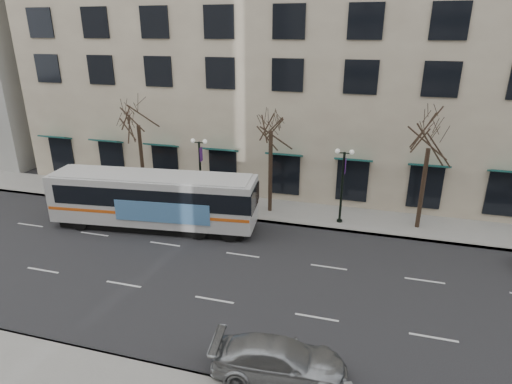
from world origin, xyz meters
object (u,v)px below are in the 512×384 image
(tree_far_right, at_px, (431,133))
(city_bus, at_px, (155,199))
(lamp_post_left, at_px, (200,170))
(tree_far_left, at_px, (137,112))
(tree_far_mid, at_px, (271,117))
(lamp_post_right, at_px, (342,183))
(silver_car, at_px, (279,360))

(tree_far_right, relative_size, city_bus, 0.59)
(city_bus, bearing_deg, lamp_post_left, 59.95)
(tree_far_left, distance_m, city_bus, 7.25)
(tree_far_mid, relative_size, lamp_post_right, 1.64)
(lamp_post_left, xyz_separation_m, city_bus, (-1.66, -3.78, -0.95))
(tree_far_left, bearing_deg, lamp_post_left, -6.83)
(tree_far_mid, relative_size, city_bus, 0.62)
(tree_far_left, bearing_deg, tree_far_right, 0.00)
(tree_far_right, height_order, lamp_post_left, tree_far_right)
(silver_car, bearing_deg, tree_far_mid, 8.75)
(city_bus, distance_m, silver_car, 15.18)
(lamp_post_right, bearing_deg, tree_far_left, 177.71)
(lamp_post_left, relative_size, lamp_post_right, 1.00)
(tree_far_mid, xyz_separation_m, silver_car, (4.13, -15.00, -6.17))
(tree_far_right, bearing_deg, lamp_post_right, -173.15)
(tree_far_mid, bearing_deg, lamp_post_left, -173.15)
(tree_far_left, distance_m, silver_car, 21.45)
(city_bus, bearing_deg, tree_far_right, 8.38)
(lamp_post_right, distance_m, city_bus, 12.29)
(tree_far_mid, distance_m, city_bus, 9.36)
(tree_far_right, bearing_deg, tree_far_left, 180.00)
(silver_car, bearing_deg, city_bus, 38.79)
(tree_far_left, relative_size, lamp_post_right, 1.60)
(tree_far_right, xyz_separation_m, lamp_post_right, (-4.99, -0.60, -3.48))
(lamp_post_right, bearing_deg, tree_far_mid, 173.17)
(tree_far_mid, distance_m, lamp_post_left, 6.40)
(tree_far_mid, height_order, lamp_post_left, tree_far_mid)
(tree_far_right, xyz_separation_m, silver_car, (-5.87, -15.00, -5.68))
(lamp_post_right, bearing_deg, silver_car, -93.50)
(tree_far_left, bearing_deg, tree_far_mid, 0.00)
(tree_far_mid, relative_size, tree_far_right, 1.06)
(tree_far_left, height_order, city_bus, tree_far_left)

